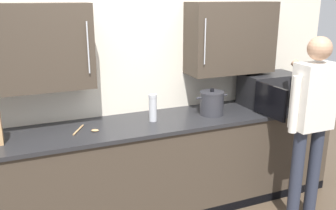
# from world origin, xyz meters

# --- Properties ---
(back_wall_tiled) EXTENTS (4.32, 0.44, 2.52)m
(back_wall_tiled) POSITION_xyz_m (0.00, 1.07, 1.35)
(back_wall_tiled) COLOR beige
(back_wall_tiled) RESTS_ON ground_plane
(counter_unit) EXTENTS (3.78, 0.65, 0.92)m
(counter_unit) POSITION_xyz_m (0.00, 0.76, 0.46)
(counter_unit) COLOR #3D3328
(counter_unit) RESTS_ON ground_plane
(microwave_oven) EXTENTS (0.58, 0.75, 0.32)m
(microwave_oven) POSITION_xyz_m (1.29, 0.79, 1.08)
(microwave_oven) COLOR black
(microwave_oven) RESTS_ON counter_unit
(wooden_spoon) EXTENTS (0.23, 0.21, 0.02)m
(wooden_spoon) POSITION_xyz_m (-0.58, 0.74, 0.93)
(wooden_spoon) COLOR tan
(wooden_spoon) RESTS_ON counter_unit
(thermos_flask) EXTENTS (0.07, 0.07, 0.25)m
(thermos_flask) POSITION_xyz_m (0.03, 0.77, 1.04)
(thermos_flask) COLOR #B7BABF
(thermos_flask) RESTS_ON counter_unit
(stock_pot) EXTENTS (0.33, 0.23, 0.25)m
(stock_pot) POSITION_xyz_m (0.61, 0.73, 1.03)
(stock_pot) COLOR #2D2D33
(stock_pot) RESTS_ON counter_unit
(person_figure) EXTENTS (0.44, 0.51, 1.69)m
(person_figure) POSITION_xyz_m (1.24, 0.11, 1.01)
(person_figure) COLOR #282D3D
(person_figure) RESTS_ON ground_plane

